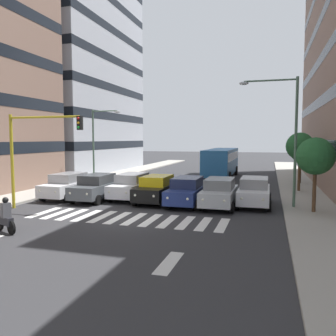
{
  "coord_description": "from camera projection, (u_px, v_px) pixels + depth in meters",
  "views": [
    {
      "loc": [
        -7.02,
        16.15,
        4.11
      ],
      "look_at": [
        -0.64,
        -5.43,
        2.18
      ],
      "focal_mm": 36.85,
      "sensor_mm": 36.0,
      "label": 1
    }
  ],
  "objects": [
    {
      "name": "ground_plane",
      "position": [
        126.0,
        218.0,
        17.77
      ],
      "size": [
        180.0,
        180.0,
        0.0
      ],
      "primitive_type": "plane",
      "color": "#2D2D30"
    },
    {
      "name": "sidewalk_left",
      "position": [
        323.0,
        231.0,
        15.12
      ],
      "size": [
        3.07,
        90.0,
        0.15
      ],
      "primitive_type": "cube",
      "color": "#9E998E",
      "rests_on": "ground_plane"
    },
    {
      "name": "building_right_block_0",
      "position": [
        84.0,
        62.0,
        42.05
      ],
      "size": [
        8.31,
        18.71,
        26.78
      ],
      "color": "#ADB2BC",
      "rests_on": "ground_plane"
    },
    {
      "name": "crosswalk_markings",
      "position": [
        126.0,
        218.0,
        17.77
      ],
      "size": [
        10.35,
        2.8,
        0.01
      ],
      "color": "silver",
      "rests_on": "ground_plane"
    },
    {
      "name": "lane_arrow_0",
      "position": [
        169.0,
        263.0,
        11.41
      ],
      "size": [
        0.5,
        2.2,
        0.01
      ],
      "primitive_type": "cube",
      "color": "silver",
      "rests_on": "ground_plane"
    },
    {
      "name": "car_0",
      "position": [
        254.0,
        191.0,
        21.0
      ],
      "size": [
        2.02,
        4.44,
        1.72
      ],
      "color": "silver",
      "rests_on": "ground_plane"
    },
    {
      "name": "car_1",
      "position": [
        219.0,
        193.0,
        20.58
      ],
      "size": [
        2.02,
        4.44,
        1.72
      ],
      "color": "#B2B7BC",
      "rests_on": "ground_plane"
    },
    {
      "name": "car_2",
      "position": [
        187.0,
        191.0,
        21.16
      ],
      "size": [
        2.02,
        4.44,
        1.72
      ],
      "color": "navy",
      "rests_on": "ground_plane"
    },
    {
      "name": "car_3",
      "position": [
        156.0,
        189.0,
        22.11
      ],
      "size": [
        2.02,
        4.44,
        1.72
      ],
      "color": "black",
      "rests_on": "ground_plane"
    },
    {
      "name": "car_4",
      "position": [
        132.0,
        186.0,
        23.38
      ],
      "size": [
        2.02,
        4.44,
        1.72
      ],
      "color": "silver",
      "rests_on": "ground_plane"
    },
    {
      "name": "car_5",
      "position": [
        96.0,
        187.0,
        22.88
      ],
      "size": [
        2.02,
        4.44,
        1.72
      ],
      "color": "#474C51",
      "rests_on": "ground_plane"
    },
    {
      "name": "car_6",
      "position": [
        67.0,
        185.0,
        23.68
      ],
      "size": [
        2.02,
        4.44,
        1.72
      ],
      "color": "silver",
      "rests_on": "ground_plane"
    },
    {
      "name": "bus_behind_traffic",
      "position": [
        221.0,
        160.0,
        36.04
      ],
      "size": [
        2.78,
        10.5,
        3.0
      ],
      "color": "#286BAD",
      "rests_on": "ground_plane"
    },
    {
      "name": "motorcycle_with_rider",
      "position": [
        5.0,
        218.0,
        15.04
      ],
      "size": [
        1.6,
        0.77,
        1.57
      ],
      "color": "black",
      "rests_on": "ground_plane"
    },
    {
      "name": "traffic_light_gantry",
      "position": [
        31.0,
        145.0,
        19.68
      ],
      "size": [
        4.74,
        0.36,
        5.5
      ],
      "color": "#AD991E",
      "rests_on": "ground_plane"
    },
    {
      "name": "street_lamp_left",
      "position": [
        286.0,
        128.0,
        19.76
      ],
      "size": [
        3.32,
        0.28,
        7.44
      ],
      "color": "#4C6B56",
      "rests_on": "sidewalk_left"
    },
    {
      "name": "street_lamp_right",
      "position": [
        98.0,
        138.0,
        31.22
      ],
      "size": [
        2.79,
        0.28,
        6.56
      ],
      "color": "#4C6B56",
      "rests_on": "sidewalk_right"
    },
    {
      "name": "street_tree_0",
      "position": [
        316.0,
        157.0,
        18.4
      ],
      "size": [
        2.01,
        2.01,
        4.02
      ],
      "color": "#513823",
      "rests_on": "sidewalk_left"
    },
    {
      "name": "street_tree_1",
      "position": [
        300.0,
        147.0,
        25.89
      ],
      "size": [
        2.06,
        2.06,
        4.41
      ],
      "color": "#513823",
      "rests_on": "sidewalk_left"
    },
    {
      "name": "street_tree_2",
      "position": [
        301.0,
        151.0,
        30.58
      ],
      "size": [
        1.9,
        1.9,
        3.81
      ],
      "color": "#513823",
      "rests_on": "sidewalk_left"
    }
  ]
}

